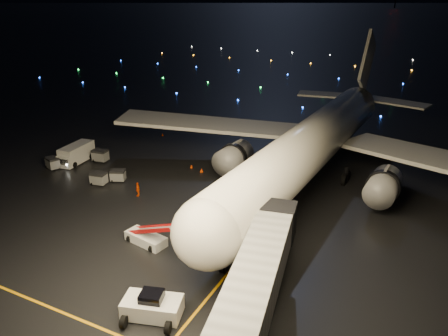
{
  "coord_description": "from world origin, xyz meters",
  "views": [
    {
      "loc": [
        26.4,
        -29.04,
        23.57
      ],
      "look_at": [
        5.85,
        12.0,
        5.0
      ],
      "focal_mm": 35.0,
      "sensor_mm": 36.0,
      "label": 1
    }
  ],
  "objects_px": {
    "service_truck": "(77,153)",
    "belt_loader": "(145,229)",
    "baggage_cart_0": "(99,178)",
    "pushback_tug": "(152,304)",
    "baggage_cart_1": "(118,176)",
    "baggage_cart_2": "(53,163)",
    "crew_c": "(138,189)",
    "airliner": "(322,112)",
    "baggage_cart_3": "(100,156)"
  },
  "relations": [
    {
      "from": "baggage_cart_1",
      "to": "baggage_cart_3",
      "type": "relative_size",
      "value": 0.88
    },
    {
      "from": "pushback_tug",
      "to": "baggage_cart_1",
      "type": "xyz_separation_m",
      "value": [
        -19.41,
        19.58,
        -0.28
      ]
    },
    {
      "from": "crew_c",
      "to": "baggage_cart_2",
      "type": "relative_size",
      "value": 0.91
    },
    {
      "from": "pushback_tug",
      "to": "baggage_cart_0",
      "type": "xyz_separation_m",
      "value": [
        -20.97,
        17.59,
        -0.24
      ]
    },
    {
      "from": "airliner",
      "to": "pushback_tug",
      "type": "distance_m",
      "value": 35.5
    },
    {
      "from": "baggage_cart_0",
      "to": "baggage_cart_2",
      "type": "distance_m",
      "value": 9.8
    },
    {
      "from": "belt_loader",
      "to": "baggage_cart_0",
      "type": "relative_size",
      "value": 3.29
    },
    {
      "from": "belt_loader",
      "to": "baggage_cart_3",
      "type": "bearing_deg",
      "value": 151.64
    },
    {
      "from": "pushback_tug",
      "to": "crew_c",
      "type": "relative_size",
      "value": 2.51
    },
    {
      "from": "pushback_tug",
      "to": "baggage_cart_2",
      "type": "xyz_separation_m",
      "value": [
        -30.68,
        18.93,
        -0.23
      ]
    },
    {
      "from": "baggage_cart_1",
      "to": "airliner",
      "type": "bearing_deg",
      "value": 9.9
    },
    {
      "from": "crew_c",
      "to": "baggage_cart_3",
      "type": "xyz_separation_m",
      "value": [
        -12.32,
        7.17,
        -0.0
      ]
    },
    {
      "from": "belt_loader",
      "to": "baggage_cart_0",
      "type": "height_order",
      "value": "belt_loader"
    },
    {
      "from": "airliner",
      "to": "baggage_cart_3",
      "type": "distance_m",
      "value": 32.83
    },
    {
      "from": "airliner",
      "to": "baggage_cart_2",
      "type": "relative_size",
      "value": 31.08
    },
    {
      "from": "pushback_tug",
      "to": "baggage_cart_2",
      "type": "height_order",
      "value": "pushback_tug"
    },
    {
      "from": "service_truck",
      "to": "baggage_cart_1",
      "type": "distance_m",
      "value": 10.51
    },
    {
      "from": "pushback_tug",
      "to": "baggage_cart_3",
      "type": "height_order",
      "value": "pushback_tug"
    },
    {
      "from": "pushback_tug",
      "to": "baggage_cart_0",
      "type": "relative_size",
      "value": 2.3
    },
    {
      "from": "airliner",
      "to": "baggage_cart_1",
      "type": "xyz_separation_m",
      "value": [
        -23.06,
        -14.89,
        -7.98
      ]
    },
    {
      "from": "airliner",
      "to": "service_truck",
      "type": "height_order",
      "value": "airliner"
    },
    {
      "from": "belt_loader",
      "to": "baggage_cart_0",
      "type": "xyz_separation_m",
      "value": [
        -14.16,
        9.1,
        -0.74
      ]
    },
    {
      "from": "baggage_cart_0",
      "to": "baggage_cart_1",
      "type": "xyz_separation_m",
      "value": [
        1.56,
        1.99,
        -0.04
      ]
    },
    {
      "from": "airliner",
      "to": "baggage_cart_2",
      "type": "bearing_deg",
      "value": -152.97
    },
    {
      "from": "baggage_cart_2",
      "to": "baggage_cart_3",
      "type": "height_order",
      "value": "baggage_cart_3"
    },
    {
      "from": "baggage_cart_1",
      "to": "baggage_cart_2",
      "type": "relative_size",
      "value": 0.94
    },
    {
      "from": "service_truck",
      "to": "belt_loader",
      "type": "bearing_deg",
      "value": -38.03
    },
    {
      "from": "pushback_tug",
      "to": "baggage_cart_0",
      "type": "bearing_deg",
      "value": 123.41
    },
    {
      "from": "crew_c",
      "to": "service_truck",
      "type": "bearing_deg",
      "value": -129.37
    },
    {
      "from": "baggage_cart_0",
      "to": "service_truck",
      "type": "bearing_deg",
      "value": 140.7
    },
    {
      "from": "pushback_tug",
      "to": "service_truck",
      "type": "relative_size",
      "value": 0.62
    },
    {
      "from": "pushback_tug",
      "to": "baggage_cart_1",
      "type": "bearing_deg",
      "value": 118.15
    },
    {
      "from": "service_truck",
      "to": "crew_c",
      "type": "relative_size",
      "value": 4.03
    },
    {
      "from": "service_truck",
      "to": "baggage_cart_1",
      "type": "relative_size",
      "value": 3.89
    },
    {
      "from": "baggage_cart_2",
      "to": "belt_loader",
      "type": "bearing_deg",
      "value": -3.01
    },
    {
      "from": "baggage_cart_1",
      "to": "baggage_cart_2",
      "type": "bearing_deg",
      "value": 160.38
    },
    {
      "from": "airliner",
      "to": "baggage_cart_1",
      "type": "relative_size",
      "value": 33.01
    },
    {
      "from": "crew_c",
      "to": "baggage_cart_2",
      "type": "height_order",
      "value": "crew_c"
    },
    {
      "from": "service_truck",
      "to": "crew_c",
      "type": "distance_m",
      "value": 16.23
    },
    {
      "from": "crew_c",
      "to": "baggage_cart_2",
      "type": "distance_m",
      "value": 16.56
    },
    {
      "from": "pushback_tug",
      "to": "baggage_cart_1",
      "type": "distance_m",
      "value": 27.57
    },
    {
      "from": "baggage_cart_1",
      "to": "belt_loader",
      "type": "bearing_deg",
      "value": -64.29
    },
    {
      "from": "baggage_cart_1",
      "to": "baggage_cart_2",
      "type": "distance_m",
      "value": 11.29
    },
    {
      "from": "belt_loader",
      "to": "crew_c",
      "type": "distance_m",
      "value": 11.35
    },
    {
      "from": "belt_loader",
      "to": "baggage_cart_0",
      "type": "distance_m",
      "value": 16.85
    },
    {
      "from": "pushback_tug",
      "to": "belt_loader",
      "type": "xyz_separation_m",
      "value": [
        -6.81,
        8.49,
        0.5
      ]
    },
    {
      "from": "airliner",
      "to": "crew_c",
      "type": "xyz_separation_m",
      "value": [
        -17.87,
        -17.41,
        -7.88
      ]
    },
    {
      "from": "baggage_cart_3",
      "to": "baggage_cart_1",
      "type": "bearing_deg",
      "value": -39.92
    },
    {
      "from": "airliner",
      "to": "crew_c",
      "type": "distance_m",
      "value": 26.16
    },
    {
      "from": "pushback_tug",
      "to": "belt_loader",
      "type": "distance_m",
      "value": 10.89
    }
  ]
}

